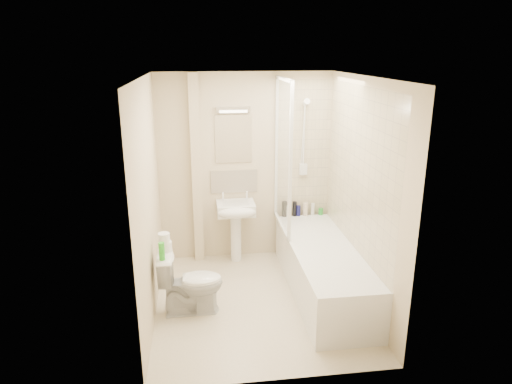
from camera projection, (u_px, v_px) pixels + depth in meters
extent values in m
plane|color=beige|center=(258.00, 302.00, 5.00)|extent=(2.50, 2.50, 0.00)
cube|color=beige|center=(245.00, 168.00, 5.83)|extent=(2.20, 0.02, 2.40)
cube|color=beige|center=(148.00, 203.00, 4.51)|extent=(0.02, 2.50, 2.40)
cube|color=beige|center=(362.00, 194.00, 4.79)|extent=(0.02, 2.50, 2.40)
cube|color=white|center=(259.00, 77.00, 4.29)|extent=(2.20, 2.50, 0.02)
cube|color=beige|center=(303.00, 149.00, 5.85)|extent=(0.70, 0.01, 1.75)
cube|color=beige|center=(359.00, 170.00, 4.83)|extent=(0.01, 2.10, 1.75)
cube|color=beige|center=(196.00, 171.00, 5.70)|extent=(0.12, 0.12, 2.40)
cube|color=beige|center=(234.00, 181.00, 5.85)|extent=(0.60, 0.02, 0.30)
cube|color=white|center=(233.00, 139.00, 5.69)|extent=(0.46, 0.01, 0.60)
cube|color=silver|center=(233.00, 109.00, 5.56)|extent=(0.42, 0.07, 0.07)
cube|color=white|center=(323.00, 270.00, 5.13)|extent=(0.70, 2.10, 0.55)
cube|color=white|center=(324.00, 252.00, 5.06)|extent=(0.56, 1.96, 0.05)
cube|color=white|center=(283.00, 156.00, 5.38)|extent=(0.01, 0.90, 1.80)
cube|color=white|center=(276.00, 148.00, 5.79)|extent=(0.04, 0.04, 1.80)
cube|color=white|center=(290.00, 165.00, 4.95)|extent=(0.04, 0.04, 1.80)
cube|color=white|center=(284.00, 79.00, 5.12)|extent=(0.04, 0.90, 0.04)
cube|color=white|center=(282.00, 225.00, 5.64)|extent=(0.04, 0.90, 0.03)
cylinder|color=white|center=(304.00, 140.00, 5.79)|extent=(0.02, 0.02, 0.90)
cylinder|color=white|center=(303.00, 174.00, 5.92)|extent=(0.05, 0.05, 0.02)
cylinder|color=white|center=(305.00, 104.00, 5.65)|extent=(0.05, 0.05, 0.02)
cylinder|color=white|center=(306.00, 102.00, 5.58)|extent=(0.08, 0.11, 0.11)
cube|color=white|center=(303.00, 169.00, 5.90)|extent=(0.10, 0.05, 0.14)
cylinder|color=white|center=(303.00, 137.00, 5.75)|extent=(0.01, 0.13, 0.84)
cylinder|color=white|center=(236.00, 237.00, 5.91)|extent=(0.14, 0.14, 0.64)
cube|color=white|center=(236.00, 208.00, 5.76)|extent=(0.47, 0.36, 0.15)
ellipsoid|color=white|center=(237.00, 213.00, 5.60)|extent=(0.47, 0.20, 0.15)
cube|color=silver|center=(236.00, 204.00, 5.75)|extent=(0.33, 0.24, 0.04)
cylinder|color=white|center=(223.00, 197.00, 5.81)|extent=(0.03, 0.03, 0.10)
cylinder|color=white|center=(247.00, 196.00, 5.85)|extent=(0.03, 0.03, 0.10)
sphere|color=white|center=(223.00, 193.00, 5.80)|extent=(0.04, 0.04, 0.04)
sphere|color=white|center=(247.00, 192.00, 5.84)|extent=(0.04, 0.04, 0.04)
cylinder|color=black|center=(284.00, 209.00, 5.97)|extent=(0.07, 0.07, 0.21)
cylinder|color=white|center=(288.00, 211.00, 5.99)|extent=(0.06, 0.06, 0.14)
cylinder|color=black|center=(295.00, 209.00, 5.99)|extent=(0.05, 0.05, 0.20)
cylinder|color=#131457|center=(298.00, 211.00, 6.01)|extent=(0.06, 0.06, 0.14)
cylinder|color=beige|center=(305.00, 209.00, 6.01)|extent=(0.07, 0.07, 0.17)
cylinder|color=silver|center=(313.00, 209.00, 6.03)|extent=(0.05, 0.05, 0.16)
cylinder|color=green|center=(321.00, 212.00, 6.05)|extent=(0.06, 0.06, 0.09)
imported|color=white|center=(191.00, 283.00, 4.73)|extent=(0.39, 0.66, 0.67)
cylinder|color=white|center=(166.00, 246.00, 4.67)|extent=(0.12, 0.12, 0.10)
cylinder|color=white|center=(164.00, 238.00, 4.64)|extent=(0.12, 0.12, 0.09)
cylinder|color=green|center=(162.00, 251.00, 4.46)|extent=(0.06, 0.06, 0.18)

